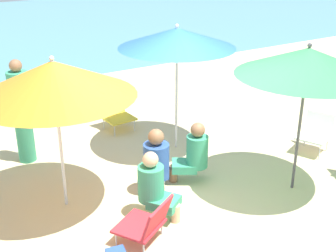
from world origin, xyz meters
TOP-DOWN VIEW (x-y plane):
  - ground_plane at (0.00, 0.00)m, footprint 40.00×40.00m
  - umbrella_blue at (0.88, 1.30)m, footprint 1.86×1.86m
  - umbrella_orange at (-1.34, 0.58)m, footprint 2.00×2.00m
  - umbrella_green at (1.56, -0.71)m, footprint 1.86×1.86m
  - beach_chair_b at (0.36, 2.57)m, footprint 0.55×0.63m
  - beach_chair_c at (2.78, -0.03)m, footprint 0.70×0.65m
  - beach_chair_d at (-0.82, -0.71)m, footprint 0.74×0.75m
  - person_a at (0.45, 0.18)m, footprint 0.54×0.48m
  - person_b at (-1.42, 2.14)m, footprint 0.32×0.32m
  - person_c at (-0.14, 0.23)m, footprint 0.51×0.58m
  - person_d at (-0.47, -0.29)m, footprint 0.50×0.56m

SIDE VIEW (x-z plane):
  - ground_plane at x=0.00m, z-range 0.00..0.00m
  - beach_chair_d at x=-0.82m, z-range -0.01..0.57m
  - beach_chair_b at x=0.36m, z-range 0.01..0.60m
  - beach_chair_c at x=2.78m, z-range 0.03..0.64m
  - person_d at x=-0.47m, z-range -0.01..0.89m
  - person_a at x=0.45m, z-range 0.00..0.93m
  - person_c at x=-0.14m, z-range 0.00..0.97m
  - person_b at x=-1.42m, z-range 0.00..1.66m
  - umbrella_orange at x=-1.34m, z-range 0.74..2.77m
  - umbrella_green at x=1.56m, z-range 0.80..2.89m
  - umbrella_blue at x=0.88m, z-range 0.83..2.91m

